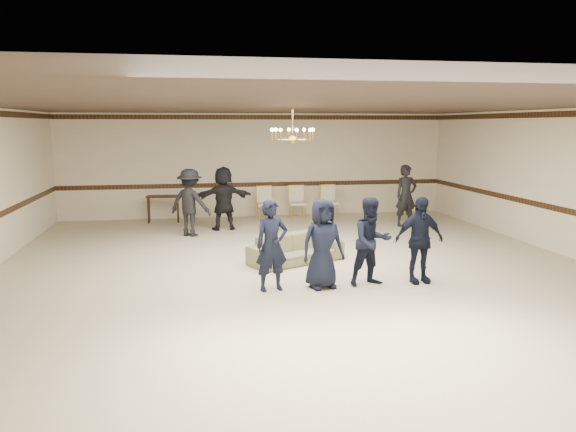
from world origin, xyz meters
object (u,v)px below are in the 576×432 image
object	(u,v)px
boy_b	(322,244)
adult_mid	(224,198)
console_table	(163,209)
chandelier	(293,123)
adult_left	(190,203)
boy_a	(272,246)
settee	(296,249)
banquet_chair_mid	(297,203)
boy_c	(372,242)
banquet_chair_right	(329,202)
adult_right	(406,196)
boy_d	(419,240)
banquet_chair_left	(265,204)

from	to	relation	value
boy_b	adult_mid	size ratio (longest dim) A/B	0.91
adult_mid	console_table	xyz separation A→B (m)	(-1.68, 1.50, -0.47)
chandelier	adult_left	xyz separation A→B (m)	(-2.09, 3.18, -2.00)
chandelier	boy_a	bearing A→B (deg)	-111.05
settee	console_table	size ratio (longest dim) A/B	2.12
banquet_chair_mid	boy_c	bearing A→B (deg)	-86.68
boy_a	adult_left	world-z (taller)	adult_left
boy_b	adult_left	bearing A→B (deg)	103.73
adult_mid	banquet_chair_right	world-z (taller)	adult_mid
boy_b	adult_left	world-z (taller)	adult_left
boy_a	boy_c	size ratio (longest dim) A/B	1.00
adult_right	settee	bearing A→B (deg)	-144.37
boy_a	boy_b	bearing A→B (deg)	-11.15
console_table	banquet_chair_mid	bearing A→B (deg)	1.61
adult_right	boy_a	bearing A→B (deg)	-137.64
boy_d	banquet_chair_left	xyz separation A→B (m)	(-1.86, 7.03, -0.29)
adult_mid	boy_b	bearing A→B (deg)	97.06
boy_c	settee	distance (m)	2.15
boy_c	adult_mid	world-z (taller)	adult_mid
banquet_chair_right	boy_a	bearing A→B (deg)	-114.99
boy_d	adult_right	xyz separation A→B (m)	(1.93, 5.33, 0.08)
boy_a	boy_b	size ratio (longest dim) A/B	1.00
console_table	adult_mid	bearing A→B (deg)	-37.25
banquet_chair_left	adult_left	bearing A→B (deg)	-140.19
banquet_chair_mid	boy_a	bearing A→B (deg)	-101.02
boy_c	adult_left	world-z (taller)	adult_left
adult_mid	banquet_chair_left	size ratio (longest dim) A/B	1.74
boy_b	banquet_chair_right	size ratio (longest dim) A/B	1.59
adult_left	adult_mid	xyz separation A→B (m)	(0.90, 0.70, 0.00)
chandelier	adult_right	distance (m)	5.60
boy_c	boy_d	xyz separation A→B (m)	(0.90, 0.00, 0.00)
boy_a	settee	world-z (taller)	boy_a
boy_a	adult_left	xyz separation A→B (m)	(-1.37, 5.03, 0.08)
boy_a	settee	distance (m)	2.05
banquet_chair_left	console_table	xyz separation A→B (m)	(-3.00, 0.20, -0.10)
boy_c	boy_d	world-z (taller)	same
boy_b	banquet_chair_left	distance (m)	7.04
banquet_chair_left	banquet_chair_mid	distance (m)	1.00
console_table	adult_left	bearing A→B (deg)	-65.91
boy_a	chandelier	bearing A→B (deg)	57.79
console_table	boy_c	bearing A→B (deg)	-56.82
banquet_chair_left	adult_right	bearing A→B (deg)	-26.51
settee	banquet_chair_mid	size ratio (longest dim) A/B	2.01
boy_a	boy_d	bearing A→B (deg)	-11.15
adult_left	adult_mid	distance (m)	1.14
boy_b	banquet_chair_right	xyz separation A→B (m)	(1.94, 7.03, -0.29)
console_table	settee	bearing A→B (deg)	-56.95
boy_c	boy_d	distance (m)	0.90
boy_b	boy_d	xyz separation A→B (m)	(1.80, 0.00, 0.00)
boy_b	console_table	size ratio (longest dim) A/B	1.67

